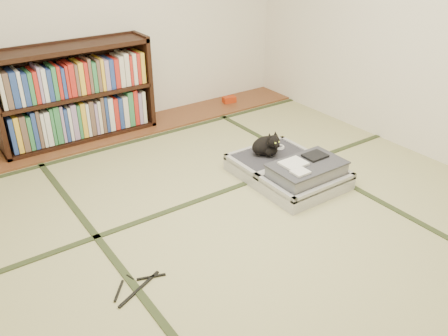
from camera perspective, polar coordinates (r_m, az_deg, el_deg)
floor at (r=3.54m, az=2.59°, el=-5.98°), size 4.50×4.50×0.00m
wood_strip at (r=5.08m, az=-11.23°, el=4.66°), size 4.00×0.50×0.02m
red_item at (r=5.68m, az=0.63°, el=8.25°), size 0.16×0.11×0.07m
room_shell at (r=2.98m, az=3.22°, el=17.97°), size 4.50×4.50×4.50m
tatami_borders at (r=3.88m, az=-1.82°, el=-2.58°), size 4.00×4.50×0.01m
bookcase at (r=4.82m, az=-17.39°, el=8.29°), size 1.50×0.34×0.96m
suitcase at (r=4.00m, az=8.02°, el=-0.36°), size 0.68×0.91×0.27m
cat at (r=4.13m, az=5.22°, el=2.72°), size 0.30×0.30×0.24m
cable_coil at (r=4.30m, az=6.68°, el=2.51°), size 0.09×0.09×0.02m
hanger at (r=2.99m, az=-10.41°, el=-13.79°), size 0.36×0.24×0.01m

